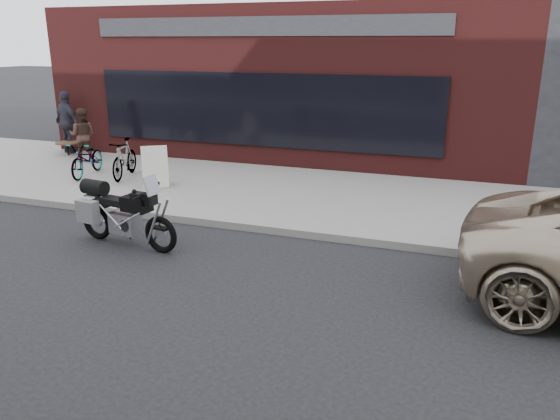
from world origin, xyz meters
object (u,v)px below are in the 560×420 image
Objects in this scene: bicycle_front at (87,159)px; cafe_table at (67,143)px; motorcycle at (120,213)px; sandwich_sign at (155,166)px; bicycle_rear at (124,159)px; cafe_patron_left at (83,135)px; cafe_patron_right at (67,122)px.

bicycle_front reaches higher than cafe_table.
motorcycle is at bearing -58.55° from bicycle_front.
sandwich_sign reaches higher than bicycle_front.
bicycle_rear is 3.87m from cafe_table.
sandwich_sign is at bearing -26.90° from cafe_table.
cafe_patron_right is (-1.30, 0.92, 0.18)m from cafe_patron_left.
bicycle_front is at bearing 155.96° from cafe_patron_right.
cafe_table is at bearing 138.59° from cafe_patron_right.
cafe_table is at bearing 119.07° from sandwich_sign.
motorcycle is at bearing -43.60° from cafe_table.
sandwich_sign is (2.24, -0.33, 0.04)m from bicycle_front.
cafe_patron_right is at bearing -56.14° from cafe_patron_left.
bicycle_front is 1.10× the size of cafe_patron_left.
bicycle_rear is 4.22m from cafe_patron_right.
motorcycle is 2.19× the size of sandwich_sign.
motorcycle is 4.60m from bicycle_rear.
cafe_patron_left is at bearing 118.31° from bicycle_front.
cafe_patron_right is at bearing 143.47° from motorcycle.
cafe_table is at bearing 126.50° from bicycle_front.
bicycle_front is at bearing 110.63° from cafe_patron_left.
cafe_patron_left is (-2.28, 1.27, 0.28)m from bicycle_rear.
motorcycle is 1.31× the size of bicycle_rear.
cafe_patron_right is at bearing 116.90° from sandwich_sign.
bicycle_front is 1.90m from cafe_patron_left.
cafe_patron_right reaches higher than motorcycle.
cafe_patron_right reaches higher than cafe_patron_left.
cafe_table is (-5.96, 5.67, -0.07)m from motorcycle.
motorcycle is 8.23m from cafe_table.
cafe_patron_right reaches higher than sandwich_sign.
sandwich_sign reaches higher than cafe_table.
sandwich_sign is at bearing 132.77° from cafe_patron_left.
bicycle_rear reaches higher than bicycle_front.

